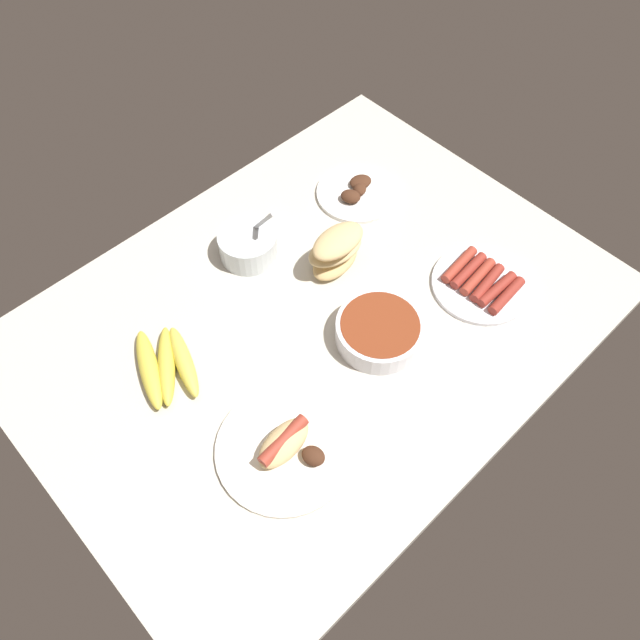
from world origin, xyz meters
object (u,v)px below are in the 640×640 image
Objects in this scene: plate_grilled_meat at (357,192)px; banana_bunch at (166,365)px; bowl_chili at (379,330)px; plate_sausages at (482,282)px; plate_hotdog_assembled at (285,447)px; bowl_coleslaw at (248,244)px; bread_stack at (336,250)px.

banana_bunch is (-61.62, -8.19, 0.86)cm from plate_grilled_meat.
plate_sausages is (25.82, -6.02, -1.64)cm from bowl_chili.
plate_sausages is 68.35cm from banana_bunch.
bowl_chili is 0.83× the size of plate_sausages.
plate_sausages is at bearing -0.89° from plate_hotdog_assembled.
bread_stack is at bearing -53.62° from bowl_coleslaw.
plate_grilled_meat is 67.02cm from plate_hotdog_assembled.
plate_hotdog_assembled is (5.72, -28.77, -0.16)cm from banana_bunch.
plate_sausages is at bearing -25.70° from banana_bunch.
plate_grilled_meat is at bearing -6.54° from bowl_coleslaw.
banana_bunch is 1.50× the size of bread_stack.
bowl_coleslaw reaches higher than plate_sausages.
plate_grilled_meat is 23.13cm from bread_stack.
bowl_coleslaw is 47.71cm from plate_hotdog_assembled.
plate_grilled_meat is at bearing 33.47° from plate_hotdog_assembled.
plate_sausages is 1.51× the size of bread_stack.
bread_stack is (-19.06, 25.57, 4.23)cm from plate_sausages.
bowl_coleslaw is at bearing 173.46° from plate_grilled_meat.
bread_stack is at bearing 33.87° from plate_hotdog_assembled.
plate_hotdog_assembled reaches higher than plate_grilled_meat.
banana_bunch is (-61.59, 29.64, 0.58)cm from plate_sausages.
plate_sausages is at bearing -53.29° from bread_stack.
bread_stack reaches higher than plate_grilled_meat.
plate_grilled_meat is 0.92× the size of banana_bunch.
plate_sausages is (-0.03, -37.83, 0.28)cm from plate_grilled_meat.
plate_sausages is at bearing -90.05° from plate_grilled_meat.
bread_stack is (36.81, 24.70, 3.80)cm from plate_hotdog_assembled.
plate_grilled_meat is 0.91× the size of plate_sausages.
plate_sausages is 51.55cm from bowl_coleslaw.
plate_sausages is 32.17cm from bread_stack.
bowl_chili is 30.51cm from plate_hotdog_assembled.
plate_grilled_meat is (25.85, 31.81, -1.92)cm from bowl_chili.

